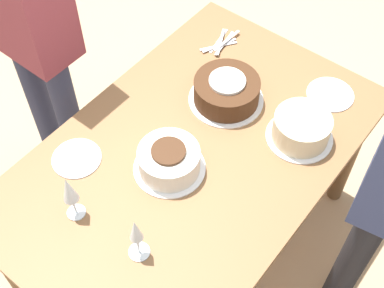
% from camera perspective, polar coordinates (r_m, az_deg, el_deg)
% --- Properties ---
extents(ground_plane, '(12.00, 12.00, 0.00)m').
position_cam_1_polar(ground_plane, '(2.64, 0.00, -10.56)').
color(ground_plane, tan).
extents(dining_table, '(1.50, 0.95, 0.75)m').
position_cam_1_polar(dining_table, '(2.08, 0.00, -2.63)').
color(dining_table, brown).
rests_on(dining_table, ground_plane).
extents(cake_center_white, '(0.26, 0.26, 0.11)m').
position_cam_1_polar(cake_center_white, '(1.91, -2.47, -1.75)').
color(cake_center_white, white).
rests_on(cake_center_white, dining_table).
extents(cake_front_chocolate, '(0.30, 0.30, 0.12)m').
position_cam_1_polar(cake_front_chocolate, '(2.12, 3.71, 5.67)').
color(cake_front_chocolate, white).
rests_on(cake_front_chocolate, dining_table).
extents(cake_back_decorated, '(0.26, 0.26, 0.11)m').
position_cam_1_polar(cake_back_decorated, '(2.03, 11.59, 1.63)').
color(cake_back_decorated, white).
rests_on(cake_back_decorated, dining_table).
extents(wine_glass_near, '(0.07, 0.07, 0.21)m').
position_cam_1_polar(wine_glass_near, '(1.78, -12.98, -4.92)').
color(wine_glass_near, silver).
rests_on(wine_glass_near, dining_table).
extents(wine_glass_far, '(0.07, 0.07, 0.20)m').
position_cam_1_polar(wine_glass_far, '(1.67, -6.00, -9.43)').
color(wine_glass_far, silver).
rests_on(wine_glass_far, dining_table).
extents(dessert_plate_left, '(0.19, 0.19, 0.01)m').
position_cam_1_polar(dessert_plate_left, '(2.24, 14.53, 5.14)').
color(dessert_plate_left, silver).
rests_on(dessert_plate_left, dining_table).
extents(dessert_plate_right, '(0.18, 0.18, 0.01)m').
position_cam_1_polar(dessert_plate_right, '(2.02, -12.20, -1.51)').
color(dessert_plate_right, silver).
rests_on(dessert_plate_right, dining_table).
extents(fork_pile, '(0.20, 0.11, 0.02)m').
position_cam_1_polar(fork_pile, '(2.38, 3.14, 10.71)').
color(fork_pile, silver).
rests_on(fork_pile, dining_table).
extents(person_cutting, '(0.22, 0.40, 1.69)m').
position_cam_1_polar(person_cutting, '(2.24, -17.70, 13.76)').
color(person_cutting, '#2D334C').
rests_on(person_cutting, ground_plane).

